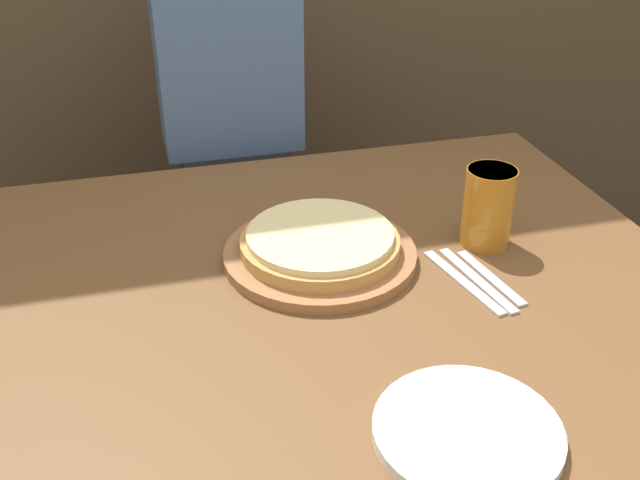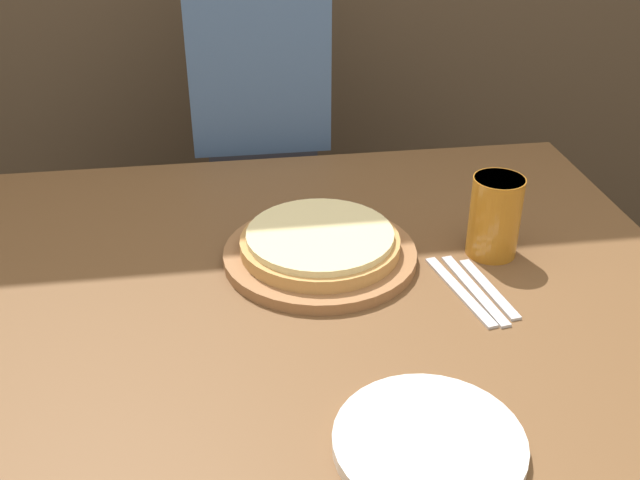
{
  "view_description": "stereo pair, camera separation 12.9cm",
  "coord_description": "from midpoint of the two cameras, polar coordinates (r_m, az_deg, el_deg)",
  "views": [
    {
      "loc": [
        -0.26,
        -0.99,
        1.44
      ],
      "look_at": [
        0.02,
        0.09,
        0.79
      ],
      "focal_mm": 42.0,
      "sensor_mm": 36.0,
      "label": 1
    },
    {
      "loc": [
        -0.14,
        -1.02,
        1.44
      ],
      "look_at": [
        0.02,
        0.09,
        0.79
      ],
      "focal_mm": 42.0,
      "sensor_mm": 36.0,
      "label": 2
    }
  ],
  "objects": [
    {
      "name": "pizza_on_board",
      "position": [
        1.3,
        -2.84,
        -0.67
      ],
      "size": [
        0.34,
        0.34,
        0.06
      ],
      "color": "#99663D",
      "rests_on": "dining_table"
    },
    {
      "name": "dining_table",
      "position": [
        1.48,
        -2.66,
        -15.92
      ],
      "size": [
        1.28,
        1.08,
        0.75
      ],
      "color": "brown",
      "rests_on": "ground_plane"
    },
    {
      "name": "spoon",
      "position": [
        1.28,
        10.06,
        -2.93
      ],
      "size": [
        0.05,
        0.18,
        0.0
      ],
      "color": "silver",
      "rests_on": "dining_table"
    },
    {
      "name": "dinner_knife",
      "position": [
        1.27,
        9.02,
        -3.1
      ],
      "size": [
        0.05,
        0.21,
        0.0
      ],
      "color": "silver",
      "rests_on": "dining_table"
    },
    {
      "name": "dinner_plate",
      "position": [
        0.98,
        7.35,
        -14.47
      ],
      "size": [
        0.24,
        0.24,
        0.02
      ],
      "color": "white",
      "rests_on": "dining_table"
    },
    {
      "name": "diner_person",
      "position": [
        1.89,
        -8.58,
        5.52
      ],
      "size": [
        0.32,
        0.2,
        1.33
      ],
      "color": "#33333D",
      "rests_on": "ground_plane"
    },
    {
      "name": "beer_glass",
      "position": [
        1.35,
        10.06,
        2.65
      ],
      "size": [
        0.09,
        0.09,
        0.15
      ],
      "color": "#B7701E",
      "rests_on": "dining_table"
    },
    {
      "name": "fork",
      "position": [
        1.26,
        7.98,
        -3.27
      ],
      "size": [
        0.06,
        0.21,
        0.0
      ],
      "color": "silver",
      "rests_on": "dining_table"
    }
  ]
}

